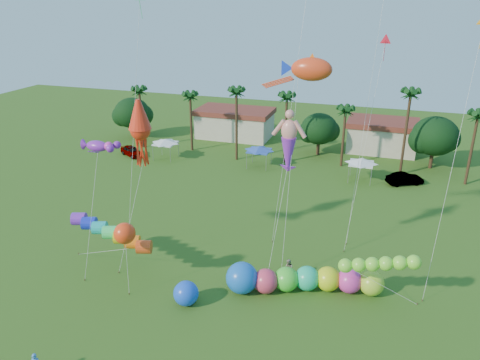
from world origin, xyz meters
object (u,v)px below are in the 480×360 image
(car_a, at_px, (132,151))
(spectator_b, at_px, (288,269))
(caterpillar_inflatable, at_px, (298,280))
(car_b, at_px, (405,179))
(blue_ball, at_px, (186,293))

(car_a, xyz_separation_m, spectator_b, (29.58, -24.64, 0.15))
(spectator_b, height_order, caterpillar_inflatable, caterpillar_inflatable)
(car_b, distance_m, caterpillar_inflatable, 28.32)
(blue_ball, bearing_deg, spectator_b, 41.42)
(car_a, distance_m, car_b, 39.10)
(caterpillar_inflatable, distance_m, blue_ball, 9.17)
(spectator_b, relative_size, caterpillar_inflatable, 0.14)
(car_b, bearing_deg, caterpillar_inflatable, 134.34)
(spectator_b, relative_size, blue_ball, 0.90)
(spectator_b, xyz_separation_m, caterpillar_inflatable, (1.18, -1.60, 0.21))
(car_b, bearing_deg, car_a, 62.67)
(car_b, xyz_separation_m, blue_ball, (-16.36, -31.50, 0.23))
(car_a, height_order, spectator_b, spectator_b)
(car_a, xyz_separation_m, blue_ball, (22.73, -30.67, 0.25))
(car_a, bearing_deg, car_b, -58.53)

